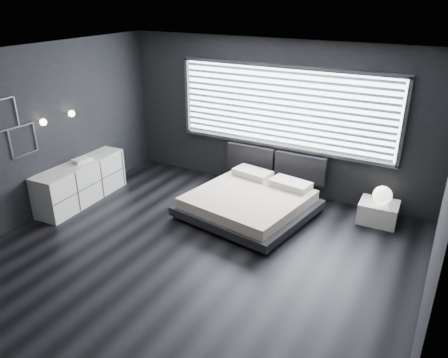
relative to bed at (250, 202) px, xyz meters
The scene contains 12 objects.
room 1.93m from the bed, 94.61° to the right, with size 6.04×6.00×2.80m.
window 1.80m from the bed, 86.24° to the left, with size 4.14×0.09×1.52m.
headboard 1.15m from the bed, 90.32° to the left, with size 1.96×0.16×0.52m.
sconce_near 3.62m from the bed, 153.71° to the right, with size 0.18×0.11×0.11m.
sconce_far 3.42m from the bed, 163.60° to the right, with size 0.18×0.11×0.11m.
wall_art_upper 4.07m from the bed, 146.06° to the right, with size 0.01×0.48×0.48m.
wall_art_lower 3.78m from the bed, 149.37° to the right, with size 0.01×0.48×0.48m.
bed is the anchor object (origin of this frame).
nightstand 2.13m from the bed, 21.52° to the left, with size 0.61×0.51×0.36m, color silver.
orb_lamp 2.16m from the bed, 20.58° to the left, with size 0.30×0.30×0.30m, color white.
dresser 3.06m from the bed, 161.34° to the right, with size 0.61×1.88×0.74m.
book_stack 3.07m from the bed, 162.55° to the right, with size 0.32×0.37×0.07m.
Camera 1 is at (2.93, -4.51, 3.58)m, focal length 35.00 mm.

